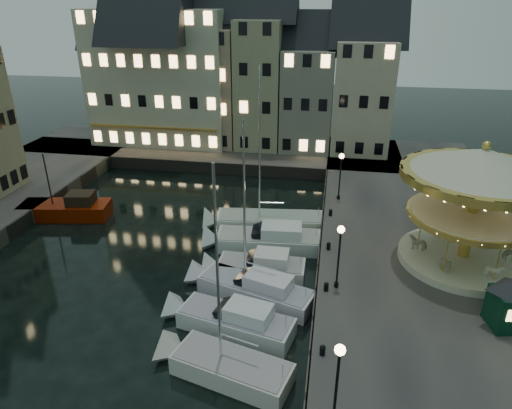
% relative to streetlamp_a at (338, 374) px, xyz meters
% --- Properties ---
extents(ground, '(160.00, 160.00, 0.00)m').
position_rel_streetlamp_a_xyz_m(ground, '(-7.20, 9.00, -4.02)').
color(ground, black).
rests_on(ground, ground).
extents(quay_east, '(16.00, 56.00, 1.30)m').
position_rel_streetlamp_a_xyz_m(quay_east, '(6.80, 15.00, -3.37)').
color(quay_east, '#474442').
rests_on(quay_east, ground).
extents(quay_north, '(44.00, 12.00, 1.30)m').
position_rel_streetlamp_a_xyz_m(quay_north, '(-15.20, 37.00, -3.37)').
color(quay_north, '#474442').
rests_on(quay_north, ground).
extents(quaywall_e, '(0.15, 44.00, 1.30)m').
position_rel_streetlamp_a_xyz_m(quaywall_e, '(-1.20, 15.00, -3.37)').
color(quaywall_e, '#47423A').
rests_on(quaywall_e, ground).
extents(quaywall_n, '(48.00, 0.15, 1.30)m').
position_rel_streetlamp_a_xyz_m(quaywall_n, '(-13.20, 31.00, -3.37)').
color(quaywall_n, '#47423A').
rests_on(quaywall_n, ground).
extents(streetlamp_a, '(0.44, 0.44, 4.17)m').
position_rel_streetlamp_a_xyz_m(streetlamp_a, '(0.00, 0.00, 0.00)').
color(streetlamp_a, black).
rests_on(streetlamp_a, quay_east).
extents(streetlamp_b, '(0.44, 0.44, 4.17)m').
position_rel_streetlamp_a_xyz_m(streetlamp_b, '(0.00, 10.00, 0.00)').
color(streetlamp_b, black).
rests_on(streetlamp_b, quay_east).
extents(streetlamp_c, '(0.44, 0.44, 4.17)m').
position_rel_streetlamp_a_xyz_m(streetlamp_c, '(0.00, 23.50, 0.00)').
color(streetlamp_c, black).
rests_on(streetlamp_c, quay_east).
extents(streetlamp_d, '(0.44, 0.44, 4.17)m').
position_rel_streetlamp_a_xyz_m(streetlamp_d, '(11.30, 17.00, 0.00)').
color(streetlamp_d, black).
rests_on(streetlamp_d, quay_east).
extents(bollard_a, '(0.30, 0.30, 0.57)m').
position_rel_streetlamp_a_xyz_m(bollard_a, '(-0.60, 4.00, -2.41)').
color(bollard_a, black).
rests_on(bollard_a, quay_east).
extents(bollard_b, '(0.30, 0.30, 0.57)m').
position_rel_streetlamp_a_xyz_m(bollard_b, '(-0.60, 9.50, -2.41)').
color(bollard_b, black).
rests_on(bollard_b, quay_east).
extents(bollard_c, '(0.30, 0.30, 0.57)m').
position_rel_streetlamp_a_xyz_m(bollard_c, '(-0.60, 14.50, -2.41)').
color(bollard_c, black).
rests_on(bollard_c, quay_east).
extents(bollard_d, '(0.30, 0.30, 0.57)m').
position_rel_streetlamp_a_xyz_m(bollard_d, '(-0.60, 20.00, -2.41)').
color(bollard_d, black).
rests_on(bollard_d, quay_east).
extents(townhouse_na, '(5.50, 8.00, 12.80)m').
position_rel_streetlamp_a_xyz_m(townhouse_na, '(-26.70, 39.00, 3.76)').
color(townhouse_na, gray).
rests_on(townhouse_na, quay_north).
extents(townhouse_nb, '(6.16, 8.00, 13.80)m').
position_rel_streetlamp_a_xyz_m(townhouse_nb, '(-21.25, 39.00, 4.26)').
color(townhouse_nb, gray).
rests_on(townhouse_nb, quay_north).
extents(townhouse_nc, '(6.82, 8.00, 14.80)m').
position_rel_streetlamp_a_xyz_m(townhouse_nc, '(-15.20, 39.00, 4.76)').
color(townhouse_nc, '#9F8770').
rests_on(townhouse_nc, quay_north).
extents(townhouse_nd, '(5.50, 8.00, 15.80)m').
position_rel_streetlamp_a_xyz_m(townhouse_nd, '(-9.45, 39.00, 5.26)').
color(townhouse_nd, gray).
rests_on(townhouse_nd, quay_north).
extents(townhouse_ne, '(6.16, 8.00, 12.80)m').
position_rel_streetlamp_a_xyz_m(townhouse_ne, '(-4.00, 39.00, 3.76)').
color(townhouse_ne, slate).
rests_on(townhouse_ne, quay_north).
extents(townhouse_nf, '(6.82, 8.00, 13.80)m').
position_rel_streetlamp_a_xyz_m(townhouse_nf, '(2.05, 39.00, 4.26)').
color(townhouse_nf, '#B1A68D').
rests_on(townhouse_nf, quay_north).
extents(hotel_corner, '(17.60, 9.00, 16.80)m').
position_rel_streetlamp_a_xyz_m(hotel_corner, '(-21.20, 39.00, 5.76)').
color(hotel_corner, beige).
rests_on(hotel_corner, quay_north).
extents(motorboat_a, '(7.12, 3.91, 11.78)m').
position_rel_streetlamp_a_xyz_m(motorboat_a, '(-5.54, 3.17, -3.48)').
color(motorboat_a, silver).
rests_on(motorboat_a, ground).
extents(motorboat_b, '(7.72, 3.74, 2.15)m').
position_rel_streetlamp_a_xyz_m(motorboat_b, '(-5.94, 6.58, -3.38)').
color(motorboat_b, silver).
rests_on(motorboat_b, ground).
extents(motorboat_c, '(8.43, 4.51, 11.29)m').
position_rel_streetlamp_a_xyz_m(motorboat_c, '(-5.34, 9.84, -3.34)').
color(motorboat_c, silver).
rests_on(motorboat_c, ground).
extents(motorboat_d, '(6.90, 2.30, 2.15)m').
position_rel_streetlamp_a_xyz_m(motorboat_d, '(-5.43, 12.27, -3.38)').
color(motorboat_d, silver).
rests_on(motorboat_d, ground).
extents(motorboat_e, '(8.97, 3.28, 2.15)m').
position_rel_streetlamp_a_xyz_m(motorboat_e, '(-5.48, 16.24, -3.37)').
color(motorboat_e, silver).
rests_on(motorboat_e, ground).
extents(motorboat_f, '(9.88, 3.61, 13.07)m').
position_rel_streetlamp_a_xyz_m(motorboat_f, '(-6.06, 19.51, -3.49)').
color(motorboat_f, silver).
rests_on(motorboat_f, ground).
extents(red_fishing_boat, '(7.80, 3.80, 5.94)m').
position_rel_streetlamp_a_xyz_m(red_fishing_boat, '(-23.04, 18.56, -3.32)').
color(red_fishing_boat, '#621300').
rests_on(red_fishing_boat, ground).
extents(carousel, '(9.55, 9.55, 8.35)m').
position_rel_streetlamp_a_xyz_m(carousel, '(8.26, 14.37, 2.79)').
color(carousel, beige).
rests_on(carousel, quay_east).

